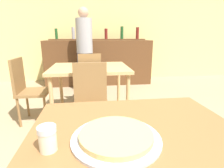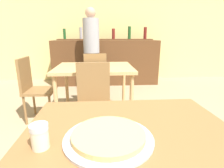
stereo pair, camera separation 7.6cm
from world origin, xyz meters
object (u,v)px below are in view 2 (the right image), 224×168
chair_far_side_back (96,75)px  chair_far_side_left (33,85)px  pizza_tray (109,136)px  cheese_shaker (40,136)px  chair_far_side_front (93,98)px  person_standing (91,47)px

chair_far_side_back → chair_far_side_left: size_ratio=1.00×
pizza_tray → cheese_shaker: bearing=-172.2°
chair_far_side_back → pizza_tray: 2.34m
chair_far_side_front → chair_far_side_back: (0.00, 1.19, 0.00)m
chair_far_side_front → cheese_shaker: (-0.18, -1.18, 0.27)m
chair_far_side_back → pizza_tray: chair_far_side_back is taller
chair_far_side_front → pizza_tray: bearing=-84.3°
chair_far_side_back → cheese_shaker: 2.39m
chair_far_side_left → cheese_shaker: 1.92m
chair_far_side_left → person_standing: bearing=-28.8°
chair_far_side_front → chair_far_side_left: same height
chair_far_side_left → cheese_shaker: size_ratio=8.26×
chair_far_side_left → chair_far_side_front: bearing=-124.3°
chair_far_side_front → pizza_tray: chair_far_side_front is taller
pizza_tray → chair_far_side_back: bearing=92.8°
pizza_tray → cheese_shaker: (-0.29, -0.04, 0.04)m
person_standing → chair_far_side_back: bearing=-83.2°
chair_far_side_back → cheese_shaker: size_ratio=8.26×
chair_far_side_left → pizza_tray: size_ratio=2.18×
chair_far_side_front → pizza_tray: size_ratio=2.18×
chair_far_side_left → person_standing: size_ratio=0.52×
chair_far_side_front → cheese_shaker: size_ratio=8.26×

